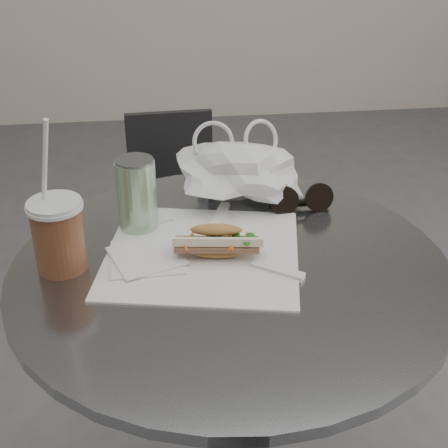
{
  "coord_description": "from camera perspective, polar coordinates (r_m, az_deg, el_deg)",
  "views": [
    {
      "loc": [
        -0.12,
        -0.69,
        1.33
      ],
      "look_at": [
        -0.0,
        0.25,
        0.79
      ],
      "focal_mm": 50.0,
      "sensor_mm": 36.0,
      "label": 1
    }
  ],
  "objects": [
    {
      "name": "napkin_stack",
      "position": [
        1.09,
        -7.07,
        -3.06
      ],
      "size": [
        0.15,
        0.15,
        0.01
      ],
      "color": "white",
      "rests_on": "cafe_table"
    },
    {
      "name": "chair_far",
      "position": [
        2.05,
        -4.37,
        -0.79
      ],
      "size": [
        0.35,
        0.36,
        0.67
      ],
      "rotation": [
        0.0,
        0.0,
        3.19
      ],
      "color": "#2C2C2E",
      "rests_on": "ground"
    },
    {
      "name": "sandwich_paper",
      "position": [
        1.1,
        -2.0,
        -2.65
      ],
      "size": [
        0.39,
        0.38,
        0.0
      ],
      "primitive_type": "cube",
      "rotation": [
        0.0,
        0.0,
        -0.19
      ],
      "color": "white",
      "rests_on": "cafe_table"
    },
    {
      "name": "plastic_bag",
      "position": [
        1.26,
        1.31,
        4.61
      ],
      "size": [
        0.26,
        0.22,
        0.12
      ],
      "primitive_type": null,
      "rotation": [
        0.0,
        0.0,
        0.16
      ],
      "color": "white",
      "rests_on": "cafe_table"
    },
    {
      "name": "banh_mi",
      "position": [
        1.08,
        -0.67,
        -1.64
      ],
      "size": [
        0.19,
        0.09,
        0.06
      ],
      "rotation": [
        0.0,
        0.0,
        -0.13
      ],
      "color": "#A96C40",
      "rests_on": "sandwich_paper"
    },
    {
      "name": "sunglasses",
      "position": [
        1.24,
        7.06,
        2.1
      ],
      "size": [
        0.13,
        0.04,
        0.06
      ],
      "rotation": [
        0.0,
        0.0,
        0.09
      ],
      "color": "black",
      "rests_on": "cafe_table"
    },
    {
      "name": "cafe_table",
      "position": [
        1.25,
        0.52,
        -14.26
      ],
      "size": [
        0.76,
        0.76,
        0.74
      ],
      "color": "slate",
      "rests_on": "ground"
    },
    {
      "name": "drink_can",
      "position": [
        1.16,
        -7.98,
        2.68
      ],
      "size": [
        0.07,
        0.07,
        0.14
      ],
      "color": "#5E9D5C",
      "rests_on": "cafe_table"
    },
    {
      "name": "iced_coffee",
      "position": [
        1.07,
        -14.91,
        -0.88
      ],
      "size": [
        0.09,
        0.09,
        0.27
      ],
      "color": "brown",
      "rests_on": "cafe_table"
    }
  ]
}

